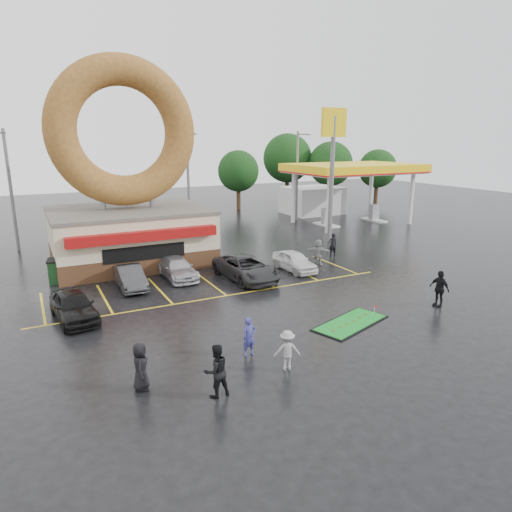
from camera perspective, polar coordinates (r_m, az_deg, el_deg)
name	(u,v)px	position (r m, az deg, el deg)	size (l,w,h in m)	color
ground	(255,317)	(21.99, -0.12, -7.60)	(120.00, 120.00, 0.00)	black
donut_shop	(128,197)	(31.99, -15.74, 7.09)	(10.20, 8.70, 13.50)	#472B19
gas_station	(335,184)	(49.04, 9.81, 8.88)	(12.30, 13.65, 5.90)	silver
shell_sign	(333,150)	(37.49, 9.58, 12.89)	(2.20, 0.36, 10.60)	slate
streetlight_left	(11,188)	(38.26, -28.34, 7.52)	(0.40, 2.21, 9.00)	slate
streetlight_mid	(189,179)	(41.42, -8.43, 9.46)	(0.40, 2.21, 9.00)	slate
streetlight_right	(297,174)	(47.50, 5.21, 10.17)	(0.40, 2.21, 9.00)	slate
tree_far_a	(331,164)	(59.77, 9.31, 11.29)	(5.60, 5.60, 8.00)	#332114
tree_far_b	(378,169)	(62.02, 14.95, 10.50)	(4.90, 4.90, 7.00)	#332114
tree_far_c	(287,158)	(60.86, 3.95, 12.10)	(6.30, 6.30, 9.00)	#332114
tree_far_d	(238,171)	(55.42, -2.23, 10.55)	(4.90, 4.90, 7.00)	#332114
car_black	(73,306)	(23.00, -21.85, -5.81)	(1.65, 4.10, 1.40)	black
car_dgrey	(130,277)	(26.89, -15.45, -2.57)	(1.33, 3.82, 1.26)	#2F2F32
car_silver	(177,268)	(28.19, -9.84, -1.52)	(1.70, 4.19, 1.22)	#A2A2A7
car_grey	(246,268)	(27.47, -1.26, -1.50)	(2.37, 5.14, 1.43)	#2A2A2C
car_white	(294,261)	(29.40, 4.82, -0.63)	(1.51, 3.74, 1.28)	silver
person_blue	(249,337)	(18.01, -0.86, -10.07)	(0.57, 0.37, 1.56)	navy
person_blackjkt	(216,371)	(15.39, -4.99, -14.09)	(0.88, 0.69, 1.81)	black
person_hoodie	(287,350)	(17.02, 3.91, -11.67)	(0.99, 0.57, 1.53)	gray
person_bystander	(140,367)	(16.20, -14.24, -13.26)	(0.82, 0.53, 1.67)	black
person_cameraman	(439,289)	(24.81, 21.92, -3.80)	(1.09, 0.46, 1.87)	black
person_walker_near	(318,252)	(30.97, 7.77, 0.50)	(1.61, 0.51, 1.74)	gray
person_walker_far	(333,245)	(33.42, 9.57, 1.41)	(0.61, 0.40, 1.68)	black
dumpster	(65,271)	(29.43, -22.72, -1.69)	(1.80, 1.20, 1.30)	#19421E
putting_green	(351,323)	(21.65, 11.74, -8.19)	(4.28, 2.87, 0.50)	black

